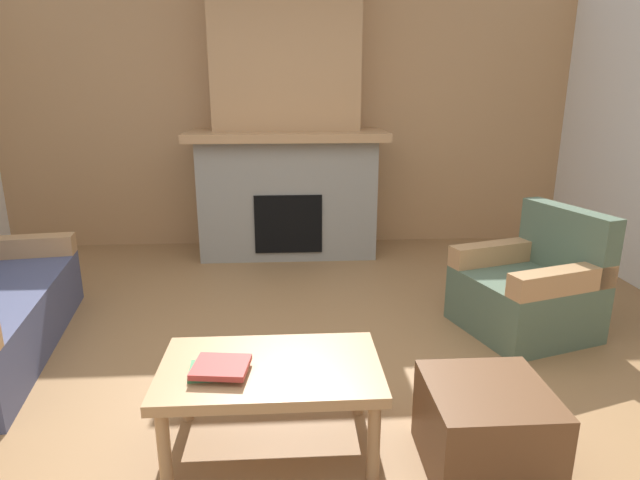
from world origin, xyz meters
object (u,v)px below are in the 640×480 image
(armchair, at_px, (531,290))
(coffee_table, at_px, (271,376))
(fireplace, at_px, (287,137))
(ottoman, at_px, (486,428))

(armchair, xyz_separation_m, coffee_table, (-1.75, -1.16, 0.08))
(coffee_table, bearing_deg, fireplace, 88.30)
(coffee_table, relative_size, ottoman, 1.92)
(ottoman, bearing_deg, armchair, 59.15)
(armchair, bearing_deg, ottoman, -120.85)
(coffee_table, height_order, ottoman, coffee_table)
(fireplace, xyz_separation_m, ottoman, (0.85, -3.32, -0.96))
(fireplace, xyz_separation_m, armchair, (1.66, -1.96, -0.87))
(armchair, distance_m, ottoman, 1.59)
(fireplace, relative_size, coffee_table, 2.70)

